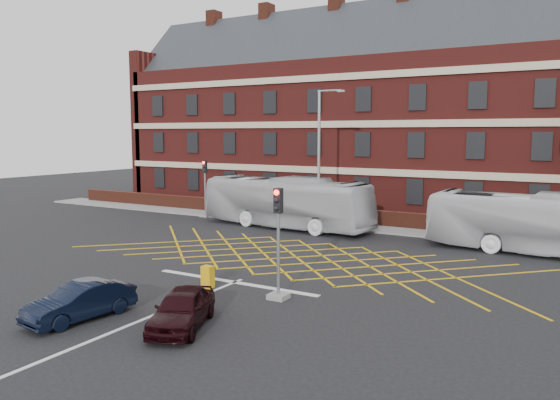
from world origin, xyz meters
The scene contains 16 objects.
ground centered at (0.00, 0.00, 0.00)m, with size 120.00×120.00×0.00m, color black.
victorian_building centered at (0.25, 22.00, 7.84)m, with size 51.00×12.17×20.40m.
boundary_wall centered at (0.00, 13.00, 0.55)m, with size 56.00×0.50×1.10m, color #522215.
far_pavement centered at (0.00, 12.00, 0.06)m, with size 60.00×3.00×0.12m, color slate.
box_junction_hatching centered at (0.00, 2.00, 0.01)m, with size 11.50×0.12×0.02m, color #CC990C.
stop_line centered at (0.00, -3.50, 0.01)m, with size 8.00×0.30×0.02m, color silver.
centre_line centered at (0.00, -10.00, 0.01)m, with size 0.15×14.00×0.02m, color silver.
bus_left centered at (-4.86, 9.48, 1.72)m, with size 2.88×12.31×3.43m, color #BCBCC0.
bus_right centered at (10.78, 9.03, 1.62)m, with size 2.73×11.65×3.24m, color silver.
car_navy centered at (-1.89, -9.96, 0.63)m, with size 1.32×3.80×1.25m, color black.
car_maroon centered at (1.64, -8.84, 0.64)m, with size 1.51×3.76×1.28m, color black.
traffic_light_near centered at (2.78, -4.57, 1.76)m, with size 0.70×0.70×4.27m.
traffic_light_far centered at (-12.54, 10.61, 1.76)m, with size 0.70×0.70×4.27m.
street_lamp centered at (-2.37, 9.50, 3.12)m, with size 2.25×1.00×9.03m.
direction_signs centered at (-12.06, 11.93, 1.38)m, with size 1.10×0.16×2.20m.
utility_cabinet centered at (-0.50, -4.71, 0.46)m, with size 0.46×0.36×0.91m, color #D59C0C.
Camera 1 is at (13.04, -22.09, 6.30)m, focal length 35.00 mm.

